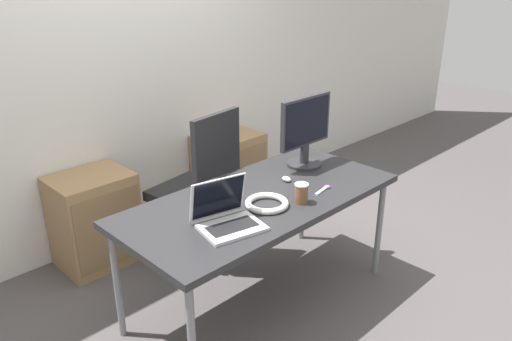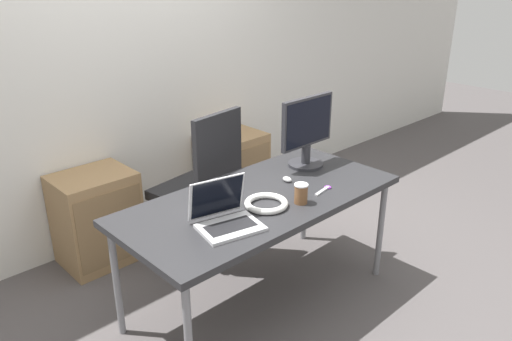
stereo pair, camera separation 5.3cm
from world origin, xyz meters
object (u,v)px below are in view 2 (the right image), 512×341
Objects in this scene: monitor at (307,132)px; cable_coil at (266,203)px; office_chair at (200,201)px; laptop_center at (226,217)px; coffee_cup_brown at (301,194)px; cabinet_right at (232,171)px; cabinet_left at (97,218)px; coffee_cup_white at (227,190)px; mouse at (287,179)px.

cable_coil is (-0.62, -0.25, -0.22)m from monitor.
monitor is 0.71m from cable_coil.
office_chair is 4.48× the size of cable_coil.
laptop_center is 0.49m from coffee_cup_brown.
cabinet_right is (0.67, 0.42, -0.09)m from office_chair.
office_chair is 3.09× the size of laptop_center.
cabinet_left is 1.26m from cabinet_right.
monitor reaches higher than cable_coil.
coffee_cup_white is at bearing -71.26° from cabinet_left.
monitor is 0.60m from coffee_cup_brown.
mouse reaches higher than cabinet_left.
laptop_center is at bearing 169.77° from coffee_cup_brown.
cabinet_right is at bearing 56.54° from cable_coil.
coffee_cup_white reaches higher than cabinet_left.
laptop_center is at bearing -131.16° from coffee_cup_white.
coffee_cup_brown is at bearing -122.26° from mouse.
cabinet_right is 6.97× the size of coffee_cup_white.
monitor is at bearing -52.29° from office_chair.
laptop_center is 0.67m from mouse.
cabinet_left is at bearing 95.34° from laptop_center.
coffee_cup_white is at bearing 168.31° from mouse.
coffee_cup_white is at bearing -131.95° from cabinet_right.
office_chair is 9.47× the size of coffee_cup_brown.
office_chair is 0.93m from monitor.
mouse is 0.26× the size of cable_coil.
coffee_cup_brown is (-0.66, -1.37, 0.46)m from cabinet_right.
office_chair reaches higher than laptop_center.
cabinet_left is 1.87× the size of laptop_center.
coffee_cup_brown reaches higher than coffee_cup_white.
laptop_center is 3.73× the size of coffee_cup_white.
coffee_cup_brown is (0.25, -0.35, 0.01)m from coffee_cup_white.
cabinet_left is 1.41m from mouse.
office_chair reaches higher than mouse.
cabinet_left is at bearing 108.77° from cable_coil.
coffee_cup_brown reaches higher than mouse.
laptop_center is at bearing -131.79° from cabinet_right.
monitor is at bearing 1.05° from coffee_cup_white.
office_chair is at bearing 61.10° from laptop_center.
office_chair is 1.02m from coffee_cup_brown.
cabinet_left is 1.00× the size of cabinet_right.
cable_coil is at bearing -123.46° from cabinet_right.
laptop_center is 0.99m from monitor.
monitor is 4.06× the size of coffee_cup_brown.
laptop_center is 0.31m from cable_coil.
office_chair is 0.75m from coffee_cup_white.
cabinet_right is at bearing 78.12° from monitor.
cable_coil is (0.43, -1.26, 0.42)m from cabinet_left.
office_chair is 0.73m from cabinet_left.
office_chair is 1.65× the size of cabinet_right.
cable_coil reaches higher than cabinet_left.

